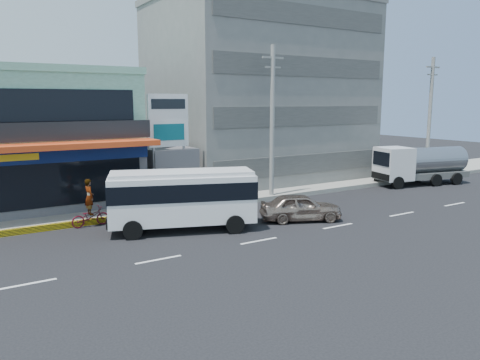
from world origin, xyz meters
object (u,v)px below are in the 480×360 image
Objects in this scene: shop_building at (25,142)px; motorcycle_rider at (90,211)px; concrete_building at (258,95)px; satellite_dish at (165,146)px; tanker_truck at (419,164)px; utility_pole_near at (272,122)px; minibus at (182,195)px; sedan at (301,207)px; utility_pole_far at (430,117)px; billboard at (168,127)px.

motorcycle_rider is (1.97, -7.15, -3.17)m from shop_building.
satellite_dish is (-10.00, -4.00, -3.42)m from concrete_building.
tanker_truck is (19.03, -5.08, -1.97)m from satellite_dish.
utility_pole_near reaches higher than minibus.
sedan is (4.09, -9.03, -2.82)m from satellite_dish.
motorcycle_rider is (-3.79, 3.25, -0.98)m from minibus.
concrete_building reaches higher than utility_pole_near.
utility_pole_far is at bearing -9.29° from satellite_dish.
satellite_dish is at bearing 149.04° from utility_pole_near.
shop_building reaches higher than sedan.
minibus is 5.08m from motorcycle_rider.
shop_building is 8.06m from motorcycle_rider.
shop_building is 17.32m from sedan.
concrete_building is at bearing 62.24° from utility_pole_near.
satellite_dish is at bearing 73.23° from minibus.
concrete_building reaches higher than minibus.
concrete_building is 8.79m from utility_pole_near.
billboard is (-10.50, -5.80, -2.07)m from concrete_building.
utility_pole_near is (6.50, -1.80, 0.22)m from billboard.
shop_building reaches higher than minibus.
utility_pole_near is at bearing -117.76° from concrete_building.
utility_pole_near is at bearing 4.00° from sedan.
motorcycle_rider is at bearing -178.77° from utility_pole_far.
shop_building is at bearing 159.79° from satellite_dish.
billboard is at bearing 164.52° from utility_pole_near.
satellite_dish is 0.19× the size of tanker_truck.
tanker_truck reaches higher than sedan.
concrete_building reaches higher than tanker_truck.
utility_pole_far is 3.98× the size of motorcycle_rider.
billboard is 20.08m from tanker_truck.
billboard is at bearing 72.83° from minibus.
utility_pole_far reaches higher than motorcycle_rider.
billboard is at bearing -32.32° from shop_building.
satellite_dish reaches higher than minibus.
billboard is at bearing -105.52° from satellite_dish.
concrete_building is at bearing 134.84° from tanker_truck.
satellite_dish is (8.00, -2.95, -0.42)m from shop_building.
shop_building is 8.92m from billboard.
sedan is (4.59, -7.23, -4.18)m from billboard.
utility_pole_far is 1.27× the size of tanker_truck.
tanker_truck is at bearing -14.94° from satellite_dish.
billboard is (7.50, -4.75, 0.93)m from shop_building.
concrete_building is 2.11× the size of minibus.
utility_pole_far is at bearing 1.23° from motorcycle_rider.
utility_pole_near is (14.00, -6.55, 1.15)m from shop_building.
tanker_truck is at bearing -6.47° from utility_pole_near.
tanker_truck is (27.03, -8.02, -2.39)m from shop_building.
utility_pole_far is (16.00, 0.00, 0.00)m from utility_pole_near.
shop_building is 1.24× the size of utility_pole_far.
minibus is (-24.24, -3.85, -3.34)m from utility_pole_far.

